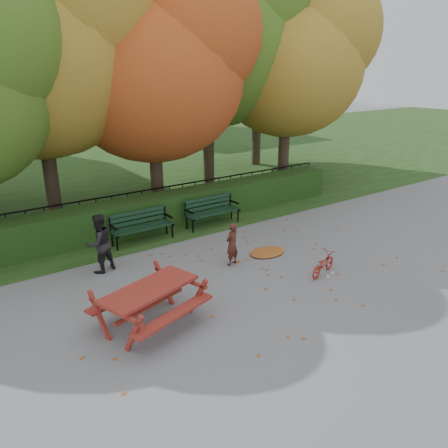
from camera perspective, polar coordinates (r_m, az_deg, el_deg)
ground at (r=10.55m, az=4.47°, el=-6.89°), size 90.00×90.00×0.00m
grass_strip at (r=22.57m, az=-18.77°, el=6.73°), size 90.00×90.00×0.00m
building_right at (r=37.94m, az=-14.22°, el=21.26°), size 9.00×6.00×12.00m
hedge at (r=13.86m, az=-7.32°, el=1.90°), size 13.00×0.90×1.00m
iron_fence at (r=14.53m, az=-8.81°, el=2.83°), size 14.00×0.04×1.02m
tree_b at (r=14.44m, az=-22.04°, el=21.18°), size 6.72×6.40×8.79m
tree_c at (r=14.87m, az=-7.89°, el=20.04°), size 6.30×6.00×8.00m
tree_d at (r=17.58m, az=-0.54°, el=23.94°), size 7.14×6.80×9.58m
tree_e at (r=18.09m, az=9.70°, el=20.72°), size 6.09×5.80×8.16m
tree_g at (r=22.27m, az=5.66°, el=21.44°), size 6.30×6.00×8.55m
bench_left at (r=12.64m, az=-10.81°, el=0.01°), size 1.80×0.57×0.88m
bench_right at (r=13.73m, az=-1.69°, el=1.96°), size 1.80×0.57×0.88m
picnic_table at (r=8.53m, az=-9.67°, el=-9.26°), size 2.26×2.02×0.93m
leaf_pile at (r=11.83m, az=5.67°, el=-3.67°), size 1.23×1.06×0.07m
leaf_scatter at (r=10.76m, az=3.45°, el=-6.28°), size 9.00×5.70×0.01m
child at (r=10.93m, az=1.04°, el=-2.64°), size 0.47×0.37×1.11m
adult at (r=10.92m, az=-15.99°, el=-2.45°), size 0.84×0.73×1.47m
bicycle at (r=10.81m, az=12.80°, el=-5.10°), size 1.09×0.64×0.54m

